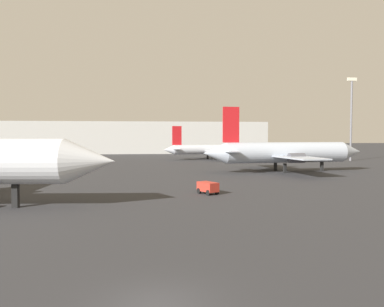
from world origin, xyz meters
The scene contains 6 objects.
ground_plane centered at (0.00, 0.00, 0.00)m, with size 600.00×600.00×0.00m, color #2D2D30.
airplane_on_taxiway centered at (23.36, 50.13, 3.44)m, with size 30.47×24.21×11.27m.
airplane_distant centered at (16.53, 86.65, 2.71)m, with size 27.57×19.00×8.93m.
baggage_cart centered at (6.05, 26.65, 0.76)m, with size 2.30×2.73×1.30m.
light_mast_right centered at (50.63, 76.97, 11.81)m, with size 2.40×0.50×21.07m.
terminal_building centered at (-7.23, 130.99, 5.70)m, with size 98.76×25.23×11.39m, color #B7B7B2.
Camera 1 is at (-0.21, -13.86, 6.37)m, focal length 35.24 mm.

